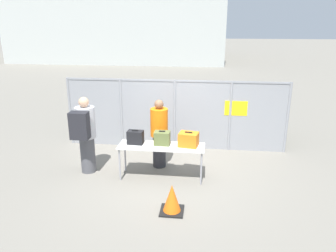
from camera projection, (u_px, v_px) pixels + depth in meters
ground_plane at (167, 176)px, 7.59m from camera, size 120.00×120.00×0.00m
fence_section at (175, 113)px, 9.00m from camera, size 6.08×0.07×1.93m
inspection_table at (161, 148)px, 7.32m from camera, size 1.93×0.62×0.78m
suitcase_black at (135, 137)px, 7.37m from camera, size 0.37×0.24×0.33m
suitcase_olive at (162, 138)px, 7.32m from camera, size 0.35×0.25×0.33m
suitcase_orange at (189, 139)px, 7.23m from camera, size 0.46×0.39×0.33m
traveler_hooded at (85, 133)px, 7.47m from camera, size 0.45×0.70×1.81m
security_worker_near at (159, 133)px, 7.85m from camera, size 0.42×0.42×1.68m
utility_trailer at (222, 122)px, 10.24m from camera, size 3.80×2.16×0.70m
distant_hangar at (126, 20)px, 30.41m from camera, size 17.96×11.56×6.84m
traffic_cone at (172, 199)px, 6.11m from camera, size 0.44×0.44×0.56m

